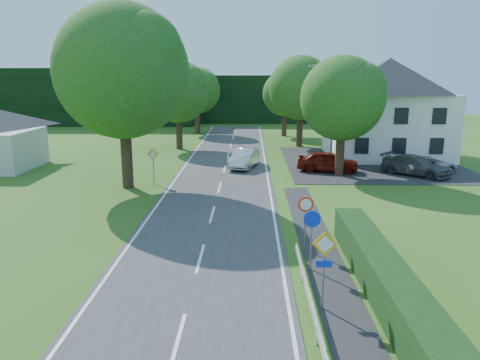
{
  "coord_description": "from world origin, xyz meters",
  "views": [
    {
      "loc": [
        2.0,
        -5.63,
        7.33
      ],
      "look_at": [
        1.46,
        18.55,
        1.78
      ],
      "focal_mm": 35.0,
      "sensor_mm": 36.0,
      "label": 1
    }
  ],
  "objects_px": {
    "moving_car": "(244,158)",
    "parked_car_red": "(328,161)",
    "motorcycle": "(248,162)",
    "parasol": "(365,147)",
    "parked_car_grey": "(415,165)",
    "streetlight": "(331,112)",
    "parked_car_silver_b": "(427,165)"
  },
  "relations": [
    {
      "from": "parked_car_silver_b",
      "to": "parasol",
      "type": "distance_m",
      "value": 6.95
    },
    {
      "from": "motorcycle",
      "to": "parasol",
      "type": "xyz_separation_m",
      "value": [
        10.19,
        4.99,
        0.41
      ]
    },
    {
      "from": "motorcycle",
      "to": "parked_car_silver_b",
      "type": "relative_size",
      "value": 0.47
    },
    {
      "from": "moving_car",
      "to": "parasol",
      "type": "height_order",
      "value": "parasol"
    },
    {
      "from": "parked_car_grey",
      "to": "parked_car_silver_b",
      "type": "distance_m",
      "value": 1.33
    },
    {
      "from": "moving_car",
      "to": "parasol",
      "type": "relative_size",
      "value": 2.08
    },
    {
      "from": "parked_car_grey",
      "to": "parasol",
      "type": "height_order",
      "value": "parasol"
    },
    {
      "from": "parked_car_silver_b",
      "to": "moving_car",
      "type": "bearing_deg",
      "value": 64.14
    },
    {
      "from": "parked_car_red",
      "to": "parked_car_grey",
      "type": "distance_m",
      "value": 6.31
    },
    {
      "from": "streetlight",
      "to": "motorcycle",
      "type": "xyz_separation_m",
      "value": [
        -6.26,
        0.01,
        -3.86
      ]
    },
    {
      "from": "streetlight",
      "to": "parked_car_red",
      "type": "xyz_separation_m",
      "value": [
        -0.2,
        -0.77,
        -3.65
      ]
    },
    {
      "from": "parasol",
      "to": "streetlight",
      "type": "bearing_deg",
      "value": -128.13
    },
    {
      "from": "streetlight",
      "to": "parasol",
      "type": "distance_m",
      "value": 7.23
    },
    {
      "from": "moving_car",
      "to": "parked_car_red",
      "type": "distance_m",
      "value": 6.48
    },
    {
      "from": "streetlight",
      "to": "motorcycle",
      "type": "relative_size",
      "value": 3.74
    },
    {
      "from": "parked_car_red",
      "to": "parked_car_silver_b",
      "type": "distance_m",
      "value": 7.34
    },
    {
      "from": "streetlight",
      "to": "parked_car_red",
      "type": "relative_size",
      "value": 1.75
    },
    {
      "from": "motorcycle",
      "to": "parasol",
      "type": "bearing_deg",
      "value": 19.05
    },
    {
      "from": "moving_car",
      "to": "parked_car_red",
      "type": "bearing_deg",
      "value": 1.69
    },
    {
      "from": "parked_car_grey",
      "to": "parked_car_silver_b",
      "type": "height_order",
      "value": "parked_car_grey"
    },
    {
      "from": "moving_car",
      "to": "parked_car_silver_b",
      "type": "bearing_deg",
      "value": 6.62
    },
    {
      "from": "parked_car_silver_b",
      "to": "parked_car_red",
      "type": "bearing_deg",
      "value": 68.5
    },
    {
      "from": "parked_car_red",
      "to": "parasol",
      "type": "distance_m",
      "value": 7.1
    },
    {
      "from": "motorcycle",
      "to": "parked_car_silver_b",
      "type": "height_order",
      "value": "parked_car_silver_b"
    },
    {
      "from": "streetlight",
      "to": "parked_car_silver_b",
      "type": "height_order",
      "value": "streetlight"
    },
    {
      "from": "parked_car_red",
      "to": "parasol",
      "type": "height_order",
      "value": "parasol"
    },
    {
      "from": "parked_car_grey",
      "to": "parasol",
      "type": "distance_m",
      "value": 7.19
    },
    {
      "from": "moving_car",
      "to": "parked_car_grey",
      "type": "bearing_deg",
      "value": 2.77
    },
    {
      "from": "parked_car_red",
      "to": "motorcycle",
      "type": "bearing_deg",
      "value": 94.8
    },
    {
      "from": "moving_car",
      "to": "motorcycle",
      "type": "height_order",
      "value": "moving_car"
    },
    {
      "from": "streetlight",
      "to": "parked_car_silver_b",
      "type": "bearing_deg",
      "value": -9.22
    },
    {
      "from": "moving_car",
      "to": "parked_car_red",
      "type": "relative_size",
      "value": 0.98
    }
  ]
}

